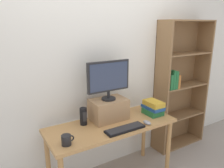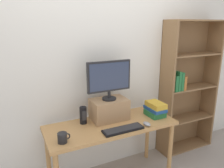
{
  "view_description": "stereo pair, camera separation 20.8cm",
  "coord_description": "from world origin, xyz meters",
  "px_view_note": "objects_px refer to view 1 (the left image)",
  "views": [
    {
      "loc": [
        -1.13,
        -1.86,
        1.79
      ],
      "look_at": [
        0.04,
        0.05,
        1.18
      ],
      "focal_mm": 35.0,
      "sensor_mm": 36.0,
      "label": 1
    },
    {
      "loc": [
        -0.94,
        -1.96,
        1.79
      ],
      "look_at": [
        0.04,
        0.05,
        1.18
      ],
      "focal_mm": 35.0,
      "sensor_mm": 36.0,
      "label": 2
    }
  ],
  "objects_px": {
    "keyboard": "(125,129)",
    "coffee_mug": "(67,140)",
    "book_stack": "(153,108)",
    "desk_speaker": "(83,116)",
    "computer_mouse": "(147,122)",
    "computer_monitor": "(109,78)",
    "desk": "(112,131)",
    "riser_box": "(109,109)",
    "bookshelf_unit": "(179,85)"
  },
  "relations": [
    {
      "from": "keyboard",
      "to": "coffee_mug",
      "type": "xyz_separation_m",
      "value": [
        -0.61,
        0.04,
        0.03
      ]
    },
    {
      "from": "book_stack",
      "to": "coffee_mug",
      "type": "height_order",
      "value": "book_stack"
    },
    {
      "from": "coffee_mug",
      "to": "desk_speaker",
      "type": "bearing_deg",
      "value": 44.87
    },
    {
      "from": "keyboard",
      "to": "computer_mouse",
      "type": "relative_size",
      "value": 4.15
    },
    {
      "from": "coffee_mug",
      "to": "computer_monitor",
      "type": "bearing_deg",
      "value": 24.77
    },
    {
      "from": "desk",
      "to": "computer_mouse",
      "type": "relative_size",
      "value": 13.6
    },
    {
      "from": "computer_mouse",
      "to": "riser_box",
      "type": "bearing_deg",
      "value": 131.56
    },
    {
      "from": "computer_monitor",
      "to": "computer_mouse",
      "type": "distance_m",
      "value": 0.64
    },
    {
      "from": "bookshelf_unit",
      "to": "computer_monitor",
      "type": "height_order",
      "value": "bookshelf_unit"
    },
    {
      "from": "book_stack",
      "to": "riser_box",
      "type": "bearing_deg",
      "value": 164.19
    },
    {
      "from": "book_stack",
      "to": "coffee_mug",
      "type": "xyz_separation_m",
      "value": [
        -1.13,
        -0.13,
        -0.03
      ]
    },
    {
      "from": "riser_box",
      "to": "desk_speaker",
      "type": "bearing_deg",
      "value": 176.27
    },
    {
      "from": "computer_mouse",
      "to": "computer_monitor",
      "type": "bearing_deg",
      "value": 131.69
    },
    {
      "from": "computer_monitor",
      "to": "bookshelf_unit",
      "type": "bearing_deg",
      "value": 5.42
    },
    {
      "from": "coffee_mug",
      "to": "book_stack",
      "type": "bearing_deg",
      "value": 6.51
    },
    {
      "from": "book_stack",
      "to": "computer_mouse",
      "type": "bearing_deg",
      "value": -143.45
    },
    {
      "from": "keyboard",
      "to": "desk_speaker",
      "type": "distance_m",
      "value": 0.46
    },
    {
      "from": "book_stack",
      "to": "keyboard",
      "type": "bearing_deg",
      "value": -162.22
    },
    {
      "from": "bookshelf_unit",
      "to": "coffee_mug",
      "type": "height_order",
      "value": "bookshelf_unit"
    },
    {
      "from": "computer_monitor",
      "to": "keyboard",
      "type": "xyz_separation_m",
      "value": [
        0.01,
        -0.32,
        -0.47
      ]
    },
    {
      "from": "desk",
      "to": "desk_speaker",
      "type": "distance_m",
      "value": 0.35
    },
    {
      "from": "computer_mouse",
      "to": "book_stack",
      "type": "relative_size",
      "value": 0.41
    },
    {
      "from": "riser_box",
      "to": "computer_mouse",
      "type": "relative_size",
      "value": 3.87
    },
    {
      "from": "desk",
      "to": "book_stack",
      "type": "xyz_separation_m",
      "value": [
        0.57,
        -0.03,
        0.17
      ]
    },
    {
      "from": "desk",
      "to": "riser_box",
      "type": "xyz_separation_m",
      "value": [
        0.04,
        0.12,
        0.21
      ]
    },
    {
      "from": "riser_box",
      "to": "computer_mouse",
      "type": "height_order",
      "value": "riser_box"
    },
    {
      "from": "bookshelf_unit",
      "to": "keyboard",
      "type": "distance_m",
      "value": 1.34
    },
    {
      "from": "desk_speaker",
      "to": "bookshelf_unit",
      "type": "bearing_deg",
      "value": 3.61
    },
    {
      "from": "book_stack",
      "to": "desk_speaker",
      "type": "bearing_deg",
      "value": 168.46
    },
    {
      "from": "desk",
      "to": "coffee_mug",
      "type": "bearing_deg",
      "value": -164.54
    },
    {
      "from": "desk_speaker",
      "to": "computer_mouse",
      "type": "bearing_deg",
      "value": -30.39
    },
    {
      "from": "keyboard",
      "to": "desk_speaker",
      "type": "relative_size",
      "value": 2.29
    },
    {
      "from": "riser_box",
      "to": "computer_mouse",
      "type": "xyz_separation_m",
      "value": [
        0.29,
        -0.33,
        -0.1
      ]
    },
    {
      "from": "desk",
      "to": "keyboard",
      "type": "relative_size",
      "value": 3.28
    },
    {
      "from": "desk",
      "to": "riser_box",
      "type": "distance_m",
      "value": 0.25
    },
    {
      "from": "coffee_mug",
      "to": "desk_speaker",
      "type": "xyz_separation_m",
      "value": [
        0.3,
        0.3,
        0.05
      ]
    },
    {
      "from": "bookshelf_unit",
      "to": "desk_speaker",
      "type": "relative_size",
      "value": 9.8
    },
    {
      "from": "riser_box",
      "to": "computer_mouse",
      "type": "bearing_deg",
      "value": -48.44
    },
    {
      "from": "bookshelf_unit",
      "to": "riser_box",
      "type": "xyz_separation_m",
      "value": [
        -1.26,
        -0.12,
        -0.07
      ]
    },
    {
      "from": "bookshelf_unit",
      "to": "keyboard",
      "type": "bearing_deg",
      "value": -160.84
    },
    {
      "from": "computer_mouse",
      "to": "coffee_mug",
      "type": "distance_m",
      "value": 0.89
    },
    {
      "from": "keyboard",
      "to": "computer_mouse",
      "type": "bearing_deg",
      "value": -2.01
    },
    {
      "from": "riser_box",
      "to": "book_stack",
      "type": "relative_size",
      "value": 1.57
    },
    {
      "from": "bookshelf_unit",
      "to": "book_stack",
      "type": "height_order",
      "value": "bookshelf_unit"
    },
    {
      "from": "desk_speaker",
      "to": "desk",
      "type": "bearing_deg",
      "value": -28.1
    },
    {
      "from": "keyboard",
      "to": "book_stack",
      "type": "bearing_deg",
      "value": 17.78
    },
    {
      "from": "riser_box",
      "to": "book_stack",
      "type": "xyz_separation_m",
      "value": [
        0.53,
        -0.15,
        -0.04
      ]
    },
    {
      "from": "computer_monitor",
      "to": "coffee_mug",
      "type": "xyz_separation_m",
      "value": [
        -0.6,
        -0.28,
        -0.44
      ]
    },
    {
      "from": "computer_mouse",
      "to": "book_stack",
      "type": "xyz_separation_m",
      "value": [
        0.24,
        0.18,
        0.06
      ]
    },
    {
      "from": "riser_box",
      "to": "computer_mouse",
      "type": "distance_m",
      "value": 0.45
    }
  ]
}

